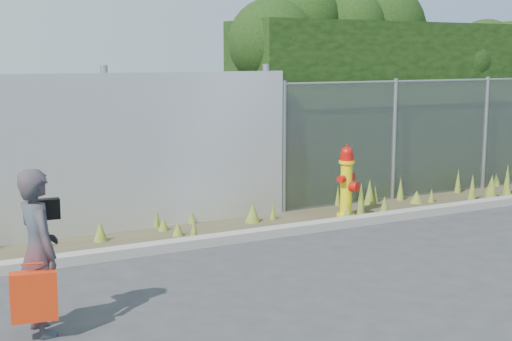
{
  "coord_description": "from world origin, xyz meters",
  "views": [
    {
      "loc": [
        -4.49,
        -6.37,
        2.43
      ],
      "look_at": [
        -0.3,
        1.4,
        1.0
      ],
      "focal_mm": 50.0,
      "sensor_mm": 36.0,
      "label": 1
    }
  ],
  "objects": [
    {
      "name": "ground",
      "position": [
        0.0,
        0.0,
        0.0
      ],
      "size": [
        80.0,
        80.0,
        0.0
      ],
      "primitive_type": "plane",
      "color": "#333335",
      "rests_on": "ground"
    },
    {
      "name": "chainlink_fence",
      "position": [
        4.25,
        3.0,
        1.03
      ],
      "size": [
        6.5,
        0.07,
        2.05
      ],
      "color": "gray",
      "rests_on": "ground"
    },
    {
      "name": "red_tote_bag",
      "position": [
        -3.4,
        -0.36,
        0.41
      ],
      "size": [
        0.39,
        0.14,
        0.51
      ],
      "rotation": [
        0.0,
        0.0,
        -0.19
      ],
      "color": "red"
    },
    {
      "name": "hedge",
      "position": [
        4.38,
        4.01,
        1.96
      ],
      "size": [
        7.58,
        1.92,
        3.77
      ],
      "color": "black",
      "rests_on": "ground"
    },
    {
      "name": "woman",
      "position": [
        -3.31,
        -0.18,
        0.74
      ],
      "size": [
        0.42,
        0.58,
        1.47
      ],
      "primitive_type": "imported",
      "rotation": [
        0.0,
        0.0,
        1.71
      ],
      "color": "#0D5158",
      "rests_on": "ground"
    },
    {
      "name": "black_shoulder_bag",
      "position": [
        -3.19,
        -0.01,
        1.07
      ],
      "size": [
        0.25,
        0.1,
        0.18
      ],
      "rotation": [
        0.0,
        0.0,
        -0.11
      ],
      "color": "black"
    },
    {
      "name": "curb",
      "position": [
        0.0,
        1.8,
        0.06
      ],
      "size": [
        16.0,
        0.22,
        0.12
      ],
      "primitive_type": "cube",
      "color": "gray",
      "rests_on": "ground"
    },
    {
      "name": "weed_strip",
      "position": [
        0.94,
        2.47,
        0.1
      ],
      "size": [
        16.0,
        1.32,
        0.54
      ],
      "color": "#423A25",
      "rests_on": "ground"
    },
    {
      "name": "fire_hydrant",
      "position": [
        1.72,
        2.27,
        0.54
      ],
      "size": [
        0.37,
        0.33,
        1.11
      ],
      "rotation": [
        0.0,
        0.0,
        0.4
      ],
      "color": "yellow",
      "rests_on": "ground"
    }
  ]
}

